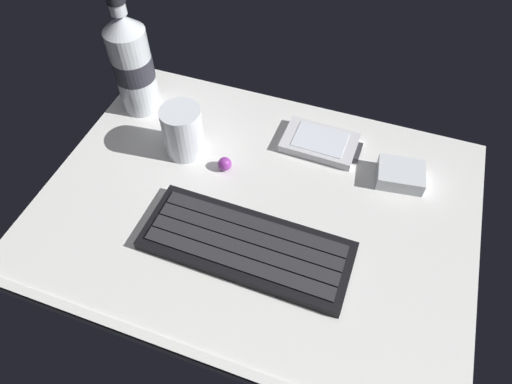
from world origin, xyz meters
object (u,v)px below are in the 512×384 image
object	(u,v)px
water_bottle	(132,64)
trackball_mouse	(225,164)
handheld_device	(321,143)
juice_cup	(183,133)
charger_block	(400,175)
keyboard	(246,245)

from	to	relation	value
water_bottle	trackball_mouse	xyz separation A→B (cm)	(19.44, -8.89, -7.91)
handheld_device	juice_cup	bearing A→B (deg)	-158.11
juice_cup	charger_block	world-z (taller)	juice_cup
keyboard	trackball_mouse	world-z (taller)	trackball_mouse
water_bottle	charger_block	distance (cm)	46.52
juice_cup	water_bottle	bearing A→B (deg)	148.53
juice_cup	charger_block	bearing A→B (deg)	8.84
keyboard	handheld_device	bearing A→B (deg)	78.12
keyboard	trackball_mouse	distance (cm)	15.08
charger_block	trackball_mouse	bearing A→B (deg)	-165.35
water_bottle	charger_block	world-z (taller)	water_bottle
trackball_mouse	juice_cup	bearing A→B (deg)	167.92
juice_cup	water_bottle	xyz separation A→B (cm)	(-11.89, 7.28, 5.10)
handheld_device	charger_block	size ratio (longest dim) A/B	1.85
handheld_device	trackball_mouse	size ratio (longest dim) A/B	5.89
keyboard	charger_block	world-z (taller)	charger_block
keyboard	water_bottle	size ratio (longest dim) A/B	1.40
keyboard	trackball_mouse	size ratio (longest dim) A/B	13.27
juice_cup	handheld_device	bearing A→B (deg)	21.89
handheld_device	juice_cup	size ratio (longest dim) A/B	1.52
trackball_mouse	charger_block	bearing A→B (deg)	14.65
keyboard	water_bottle	world-z (taller)	water_bottle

